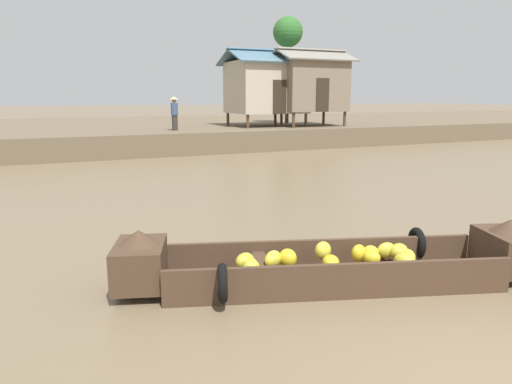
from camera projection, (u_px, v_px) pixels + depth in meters
ground_plane at (210, 199)px, 12.33m from camera, size 300.00×300.00×0.00m
riverbank_strip at (115, 132)px, 29.29m from camera, size 160.00×20.00×1.05m
banana_boat at (330, 264)px, 6.68m from camera, size 6.11×2.83×0.89m
stilt_house_mid_left at (266, 87)px, 26.09m from camera, size 4.64×3.89×4.27m
stilt_house_mid_right at (310, 84)px, 26.08m from camera, size 4.40×3.12×4.28m
palm_tree_near at (288, 34)px, 28.06m from camera, size 1.82×1.82×6.44m
vendor_person at (174, 112)px, 22.79m from camera, size 0.44×0.44×1.66m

